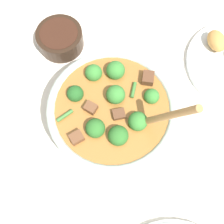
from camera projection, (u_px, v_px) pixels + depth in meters
The scene contains 3 objects.
ground_plane at pixel (112, 121), 0.60m from camera, with size 4.00×4.00×0.00m, color silver.
stew_bowl at pixel (112, 113), 0.56m from camera, with size 0.25×0.25×0.23m.
condiment_bowl at pixel (60, 38), 0.65m from camera, with size 0.11×0.11×0.04m.
Camera 1 is at (0.15, -0.12, 0.57)m, focal length 45.00 mm.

